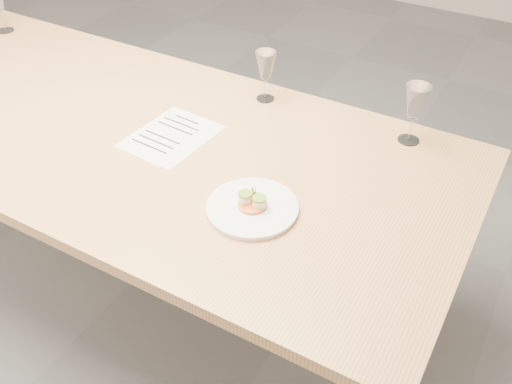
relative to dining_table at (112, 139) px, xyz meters
The scene contains 6 objects.
ground 0.68m from the dining_table, ahead, with size 7.00×7.00×0.00m, color slate.
dining_table is the anchor object (origin of this frame).
dinner_plate 0.66m from the dining_table, 13.14° to the right, with size 0.25×0.25×0.07m.
recipe_sheet 0.24m from the dining_table, ahead, with size 0.25×0.31×0.00m.
wine_glass_1 0.58m from the dining_table, 45.96° to the left, with size 0.07×0.07×0.18m.
wine_glass_2 1.01m from the dining_table, 23.42° to the left, with size 0.08×0.08×0.20m.
Camera 1 is at (1.23, -1.16, 1.77)m, focal length 40.00 mm.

